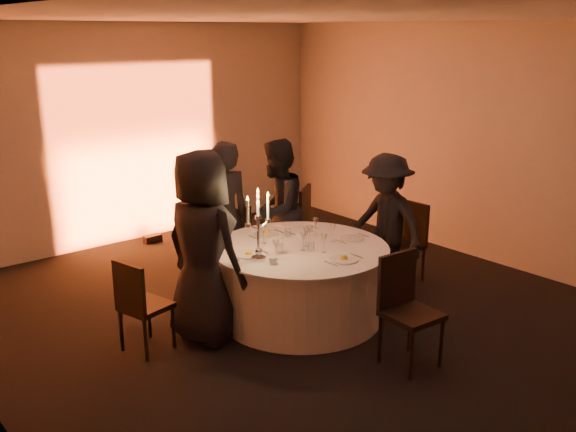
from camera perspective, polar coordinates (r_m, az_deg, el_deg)
floor at (r=6.80m, az=1.09°, el=-8.90°), size 7.00×7.00×0.00m
ceiling at (r=6.16m, az=1.25°, el=17.28°), size 7.00×7.00×0.00m
wall_back at (r=9.20m, az=-13.36°, el=7.10°), size 7.00×0.00×7.00m
wall_right at (r=8.55m, az=16.65°, el=6.20°), size 0.00×7.00×7.00m
uplighter_fixture at (r=9.27m, az=-11.95°, el=-1.97°), size 0.25×0.12×0.10m
banquet_table at (r=6.65m, az=1.11°, el=-5.89°), size 1.80×1.80×0.77m
chair_left at (r=6.04m, az=-13.09°, el=-7.43°), size 0.48×0.47×0.90m
chair_back_left at (r=7.58m, az=-4.99°, el=-2.13°), size 0.41×0.41×0.91m
chair_back_right at (r=7.90m, az=0.66°, el=-0.62°), size 0.64×0.64×1.05m
chair_right at (r=7.66m, az=10.52°, el=-1.92°), size 0.43×0.43×0.95m
chair_front at (r=5.80m, az=10.39°, el=-7.60°), size 0.47×0.47×1.01m
guest_left at (r=6.05m, az=-7.62°, el=-2.79°), size 0.77×1.01×1.86m
guest_back_left at (r=7.26m, az=-5.72°, el=-0.06°), size 0.68×0.49×1.72m
guest_back_right at (r=7.55m, az=-1.00°, el=0.51°), size 1.02×0.94×1.68m
guest_right at (r=7.35m, az=8.71°, el=-0.55°), size 0.60×1.03×1.58m
plate_left at (r=6.27m, az=-3.53°, el=-3.35°), size 0.36×0.27×0.08m
plate_back_left at (r=6.88m, az=-1.93°, el=-1.55°), size 0.36×0.28×0.08m
plate_back_right at (r=7.04m, az=1.25°, el=-1.23°), size 0.35×0.25×0.01m
plate_right at (r=6.78m, az=5.72°, el=-1.98°), size 0.36×0.25×0.01m
plate_front at (r=6.15m, az=5.00°, el=-3.79°), size 0.36×0.28×0.08m
coffee_cup at (r=6.03m, az=-1.37°, el=-4.01°), size 0.11×0.11×0.07m
candelabra at (r=6.09m, az=-2.65°, el=-1.68°), size 0.30×0.14×0.70m
wine_glass_a at (r=6.11m, az=-1.09°, el=-2.65°), size 0.07×0.07×0.19m
wine_glass_b at (r=6.58m, az=-2.20°, el=-1.30°), size 0.07×0.07×0.19m
wine_glass_c at (r=6.56m, az=1.92°, el=-1.33°), size 0.07×0.07×0.19m
wine_glass_d at (r=6.31m, az=3.21°, el=-2.08°), size 0.07×0.07×0.19m
wine_glass_e at (r=6.63m, az=4.02°, el=-1.18°), size 0.07×0.07×0.19m
wine_glass_f at (r=6.47m, az=1.65°, el=-1.58°), size 0.07×0.07×0.19m
wine_glass_g at (r=6.83m, az=2.46°, el=-0.63°), size 0.07×0.07×0.19m
wine_glass_h at (r=6.36m, az=1.36°, el=-1.90°), size 0.07×0.07×0.19m
tumbler_a at (r=6.82m, az=-0.02°, el=-1.47°), size 0.07×0.07×0.09m
tumbler_b at (r=6.32m, az=-0.74°, el=-2.89°), size 0.07×0.07×0.09m
tumbler_c at (r=6.50m, az=-0.69°, el=-2.35°), size 0.07×0.07×0.09m
tumbler_d at (r=6.38m, az=2.08°, el=-2.71°), size 0.07×0.07×0.09m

